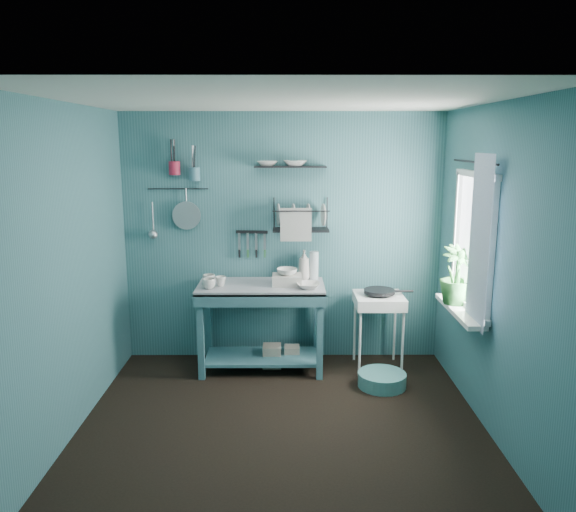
{
  "coord_description": "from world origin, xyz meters",
  "views": [
    {
      "loc": [
        0.03,
        -4.09,
        2.21
      ],
      "look_at": [
        0.05,
        0.85,
        1.2
      ],
      "focal_mm": 35.0,
      "sensor_mm": 36.0,
      "label": 1
    }
  ],
  "objects_px": {
    "mug_right": "(209,280)",
    "potted_plant": "(456,275)",
    "utensil_cup_magenta": "(174,168)",
    "mug_left": "(209,284)",
    "work_counter": "(261,327)",
    "dish_rack": "(301,215)",
    "frying_pan": "(379,291)",
    "storage_tin_large": "(272,356)",
    "floor_basin": "(382,380)",
    "storage_tin_small": "(292,356)",
    "mug_mid": "(221,281)",
    "colander": "(187,216)",
    "utensil_cup_teal": "(195,174)",
    "soap_bottle": "(304,265)",
    "wash_tub": "(287,280)",
    "hotplate_stand": "(378,332)",
    "water_bottle": "(314,265)"
  },
  "relations": [
    {
      "from": "mug_mid",
      "to": "colander",
      "type": "bearing_deg",
      "value": 135.23
    },
    {
      "from": "utensil_cup_magenta",
      "to": "mug_left",
      "type": "bearing_deg",
      "value": -50.13
    },
    {
      "from": "mug_right",
      "to": "floor_basin",
      "type": "distance_m",
      "value": 1.88
    },
    {
      "from": "mug_right",
      "to": "potted_plant",
      "type": "xyz_separation_m",
      "value": [
        2.21,
        -0.55,
        0.18
      ]
    },
    {
      "from": "wash_tub",
      "to": "dish_rack",
      "type": "bearing_deg",
      "value": 60.97
    },
    {
      "from": "wash_tub",
      "to": "mug_left",
      "type": "bearing_deg",
      "value": -169.14
    },
    {
      "from": "soap_bottle",
      "to": "hotplate_stand",
      "type": "xyz_separation_m",
      "value": [
        0.73,
        -0.18,
        -0.64
      ]
    },
    {
      "from": "frying_pan",
      "to": "floor_basin",
      "type": "height_order",
      "value": "frying_pan"
    },
    {
      "from": "mug_right",
      "to": "frying_pan",
      "type": "relative_size",
      "value": 0.41
    },
    {
      "from": "wash_tub",
      "to": "floor_basin",
      "type": "distance_m",
      "value": 1.28
    },
    {
      "from": "utensil_cup_magenta",
      "to": "potted_plant",
      "type": "bearing_deg",
      "value": -17.94
    },
    {
      "from": "mug_right",
      "to": "frying_pan",
      "type": "height_order",
      "value": "mug_right"
    },
    {
      "from": "mug_mid",
      "to": "dish_rack",
      "type": "distance_m",
      "value": 1.01
    },
    {
      "from": "mug_left",
      "to": "wash_tub",
      "type": "distance_m",
      "value": 0.74
    },
    {
      "from": "work_counter",
      "to": "floor_basin",
      "type": "distance_m",
      "value": 1.25
    },
    {
      "from": "mug_right",
      "to": "storage_tin_large",
      "type": "bearing_deg",
      "value": 4.76
    },
    {
      "from": "mug_right",
      "to": "water_bottle",
      "type": "distance_m",
      "value": 1.05
    },
    {
      "from": "mug_left",
      "to": "colander",
      "type": "xyz_separation_m",
      "value": [
        -0.27,
        0.47,
        0.58
      ]
    },
    {
      "from": "wash_tub",
      "to": "water_bottle",
      "type": "xyz_separation_m",
      "value": [
        0.27,
        0.24,
        0.09
      ]
    },
    {
      "from": "mug_left",
      "to": "wash_tub",
      "type": "relative_size",
      "value": 0.44
    },
    {
      "from": "mug_right",
      "to": "soap_bottle",
      "type": "xyz_separation_m",
      "value": [
        0.92,
        0.2,
        0.1
      ]
    },
    {
      "from": "wash_tub",
      "to": "storage_tin_small",
      "type": "relative_size",
      "value": 1.4
    },
    {
      "from": "mug_right",
      "to": "mug_left",
      "type": "bearing_deg",
      "value": -82.87
    },
    {
      "from": "work_counter",
      "to": "dish_rack",
      "type": "xyz_separation_m",
      "value": [
        0.39,
        0.23,
        1.08
      ]
    },
    {
      "from": "utensil_cup_magenta",
      "to": "mug_mid",
      "type": "bearing_deg",
      "value": -35.89
    },
    {
      "from": "mug_right",
      "to": "floor_basin",
      "type": "height_order",
      "value": "mug_right"
    },
    {
      "from": "wash_tub",
      "to": "soap_bottle",
      "type": "xyz_separation_m",
      "value": [
        0.17,
        0.22,
        0.1
      ]
    },
    {
      "from": "storage_tin_small",
      "to": "floor_basin",
      "type": "xyz_separation_m",
      "value": [
        0.82,
        -0.5,
        -0.04
      ]
    },
    {
      "from": "mug_right",
      "to": "work_counter",
      "type": "bearing_deg",
      "value": 0.0
    },
    {
      "from": "floor_basin",
      "to": "work_counter",
      "type": "bearing_deg",
      "value": 159.35
    },
    {
      "from": "work_counter",
      "to": "wash_tub",
      "type": "xyz_separation_m",
      "value": [
        0.25,
        -0.02,
        0.48
      ]
    },
    {
      "from": "hotplate_stand",
      "to": "wash_tub",
      "type": "bearing_deg",
      "value": -168.15
    },
    {
      "from": "utensil_cup_teal",
      "to": "storage_tin_large",
      "type": "relative_size",
      "value": 0.59
    },
    {
      "from": "mug_right",
      "to": "storage_tin_large",
      "type": "height_order",
      "value": "mug_right"
    },
    {
      "from": "storage_tin_small",
      "to": "potted_plant",
      "type": "bearing_deg",
      "value": -24.13
    },
    {
      "from": "mug_left",
      "to": "mug_mid",
      "type": "height_order",
      "value": "mug_left"
    },
    {
      "from": "colander",
      "to": "dish_rack",
      "type": "bearing_deg",
      "value": -4.03
    },
    {
      "from": "work_counter",
      "to": "mug_mid",
      "type": "relative_size",
      "value": 12.15
    },
    {
      "from": "storage_tin_large",
      "to": "floor_basin",
      "type": "distance_m",
      "value": 1.13
    },
    {
      "from": "mug_right",
      "to": "floor_basin",
      "type": "xyz_separation_m",
      "value": [
        1.62,
        -0.42,
        -0.84
      ]
    },
    {
      "from": "soap_bottle",
      "to": "frying_pan",
      "type": "bearing_deg",
      "value": -14.05
    },
    {
      "from": "hotplate_stand",
      "to": "utensil_cup_magenta",
      "type": "bearing_deg",
      "value": -177.96
    },
    {
      "from": "utensil_cup_teal",
      "to": "floor_basin",
      "type": "bearing_deg",
      "value": -21.51
    },
    {
      "from": "floor_basin",
      "to": "dish_rack",
      "type": "bearing_deg",
      "value": 138.61
    },
    {
      "from": "storage_tin_large",
      "to": "frying_pan",
      "type": "bearing_deg",
      "value": -1.74
    },
    {
      "from": "hotplate_stand",
      "to": "potted_plant",
      "type": "xyz_separation_m",
      "value": [
        0.56,
        -0.57,
        0.71
      ]
    },
    {
      "from": "utensil_cup_teal",
      "to": "soap_bottle",
      "type": "bearing_deg",
      "value": -4.05
    },
    {
      "from": "frying_pan",
      "to": "colander",
      "type": "relative_size",
      "value": 1.07
    },
    {
      "from": "dish_rack",
      "to": "potted_plant",
      "type": "relative_size",
      "value": 1.08
    },
    {
      "from": "mug_left",
      "to": "storage_tin_large",
      "type": "relative_size",
      "value": 0.56
    }
  ]
}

